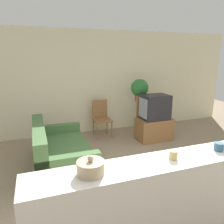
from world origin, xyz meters
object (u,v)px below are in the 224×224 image
at_px(wooden_chair, 101,117).
at_px(decorative_bowl, 91,167).
at_px(couch, 60,154).
at_px(potted_plant, 140,89).
at_px(television, 155,107).

xyz_separation_m(wooden_chair, decorative_bowl, (-1.16, -3.46, 0.53)).
bearing_deg(decorative_bowl, couch, 92.33).
xyz_separation_m(couch, potted_plant, (2.24, 1.26, 0.92)).
distance_m(couch, television, 2.54).
distance_m(wooden_chair, potted_plant, 1.23).
relative_size(couch, decorative_bowl, 6.72).
height_order(television, potted_plant, potted_plant).
relative_size(wooden_chair, potted_plant, 1.61).
height_order(couch, decorative_bowl, decorative_bowl).
xyz_separation_m(television, potted_plant, (-0.14, 0.55, 0.38)).
relative_size(couch, potted_plant, 3.03).
distance_m(wooden_chair, decorative_bowl, 3.68).
height_order(couch, wooden_chair, wooden_chair).
bearing_deg(couch, wooden_chair, 49.10).
xyz_separation_m(potted_plant, decorative_bowl, (-2.15, -3.29, -0.17)).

